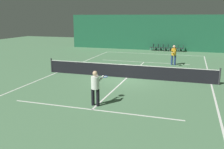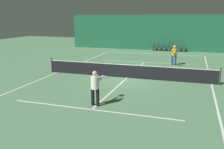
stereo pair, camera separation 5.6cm
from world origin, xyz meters
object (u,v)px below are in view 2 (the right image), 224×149
Objects in this scene: courtside_chair_0 at (153,47)px; courtside_chair_3 at (168,47)px; player_near at (95,85)px; player_far at (174,54)px; tennis_net at (127,71)px; courtside_chair_5 at (178,48)px; courtside_chair_6 at (183,48)px; courtside_chair_4 at (173,48)px; courtside_chair_1 at (158,47)px; courtside_chair_2 at (163,47)px.

courtside_chair_3 is at bearing 90.00° from courtside_chair_0.
player_near is 0.98× the size of player_far.
courtside_chair_5 is at bearing 80.39° from tennis_net.
player_far is 8.99m from courtside_chair_3.
courtside_chair_6 is at bearing 90.00° from courtside_chair_3.
player_near is 2.03× the size of courtside_chair_6.
courtside_chair_5 and courtside_chair_6 have the same top height.
courtside_chair_4 is 1.00× the size of courtside_chair_5.
courtside_chair_3 is at bearing -90.00° from courtside_chair_6.
courtside_chair_0 is at bearing -90.00° from courtside_chair_3.
courtside_chair_1 is 1.19m from courtside_chair_3.
courtside_chair_1 and courtside_chair_6 have the same top height.
courtside_chair_2 is at bearing -90.00° from courtside_chair_3.
courtside_chair_6 is at bearing 90.00° from courtside_chair_1.
courtside_chair_0 is 1.19m from courtside_chair_2.
courtside_chair_1 is at bearing -161.58° from player_far.
tennis_net is 14.99m from courtside_chair_6.
courtside_chair_2 is 1.19m from courtside_chair_4.
player_near is at bearing -11.34° from player_far.
courtside_chair_0 is 1.79m from courtside_chair_3.
courtside_chair_1 is 1.00× the size of courtside_chair_2.
courtside_chair_6 is at bearing 90.00° from courtside_chair_2.
player_far is 2.07× the size of courtside_chair_3.
player_near is at bearing -8.68° from courtside_chair_6.
courtside_chair_2 is 2.39m from courtside_chair_6.
courtside_chair_4 is (2.39, 0.00, 0.00)m from courtside_chair_0.
tennis_net is 14.29× the size of courtside_chair_6.
courtside_chair_0 is 1.00× the size of courtside_chair_4.
courtside_chair_6 is (0.37, 8.86, -0.53)m from player_far.
player_near reaches higher than courtside_chair_6.
courtside_chair_5 is 0.60m from courtside_chair_6.
player_far reaches higher than player_near.
player_near is 20.52m from courtside_chair_3.
tennis_net reaches higher than courtside_chair_5.
courtside_chair_4 is 1.00× the size of courtside_chair_6.
courtside_chair_6 is at bearing 90.00° from courtside_chair_4.
courtside_chair_0 is at bearing -90.00° from courtside_chair_5.
courtside_chair_0 is at bearing -158.10° from player_far.
courtside_chair_2 is (-2.01, 8.86, -0.53)m from player_far.
courtside_chair_1 is (0.09, 14.67, -0.03)m from tennis_net.
tennis_net is at bearing -11.86° from courtside_chair_6.
courtside_chair_5 is at bearing 90.00° from courtside_chair_0.
courtside_chair_0 is (-0.46, 20.47, -0.51)m from player_near.
player_far reaches higher than tennis_net.
courtside_chair_2 is at bearing -90.00° from courtside_chair_6.
courtside_chair_1 is 0.60m from courtside_chair_2.
courtside_chair_5 is 1.00× the size of courtside_chair_6.
courtside_chair_3 is (1.29, 14.67, -0.03)m from tennis_net.
courtside_chair_0 is 2.39m from courtside_chair_4.
courtside_chair_3 and courtside_chair_5 have the same top height.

